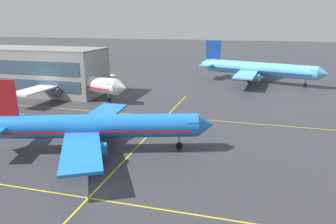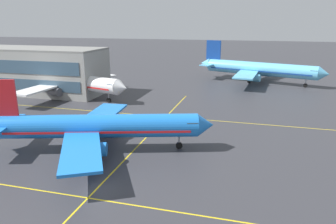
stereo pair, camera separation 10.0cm
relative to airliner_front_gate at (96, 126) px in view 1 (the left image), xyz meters
The scene contains 5 objects.
ground_plane 12.72m from the airliner_front_gate, 63.18° to the right, with size 600.00×600.00×0.00m, color #333338.
airliner_front_gate is the anchor object (origin of this frame).
airliner_second_row 39.01m from the airliner_front_gate, 127.92° to the left, with size 37.01×31.53×11.66m.
airliner_third_row 67.60m from the airliner_front_gate, 69.86° to the left, with size 39.84×34.03×12.66m.
taxiway_markings 7.40m from the airliner_front_gate, 30.85° to the left, with size 158.29×70.96×0.01m.
Camera 1 is at (16.79, -29.92, 19.00)m, focal length 34.03 mm.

